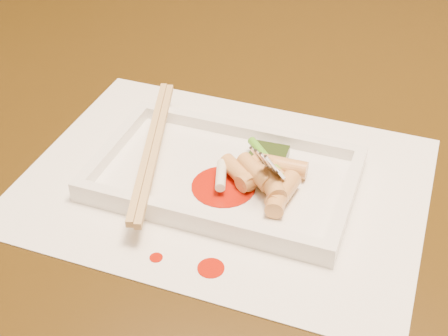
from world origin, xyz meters
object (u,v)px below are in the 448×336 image
(table, at_px, (329,185))
(chopstick_a, at_px, (149,145))
(placemat, at_px, (224,182))
(plate_base, at_px, (224,179))
(fork, at_px, (301,119))

(table, distance_m, chopstick_a, 0.26)
(placemat, height_order, chopstick_a, chopstick_a)
(chopstick_a, bearing_deg, placemat, 0.00)
(plate_base, distance_m, fork, 0.11)
(table, relative_size, fork, 10.00)
(table, distance_m, plate_base, 0.21)
(placemat, bearing_deg, plate_base, 0.00)
(chopstick_a, bearing_deg, fork, 6.75)
(table, bearing_deg, chopstick_a, -136.56)
(placemat, distance_m, chopstick_a, 0.09)
(placemat, relative_size, plate_base, 1.54)
(placemat, height_order, plate_base, plate_base)
(plate_base, xyz_separation_m, chopstick_a, (-0.08, 0.00, 0.02))
(plate_base, bearing_deg, placemat, 0.00)
(table, relative_size, plate_base, 5.38)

